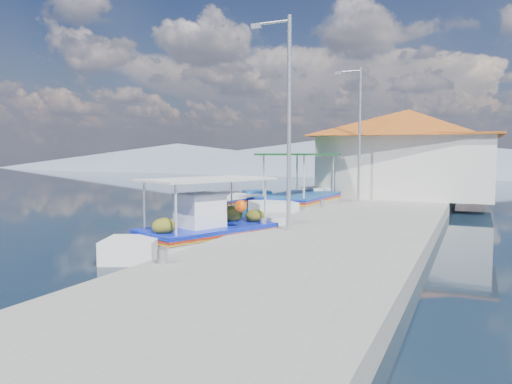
% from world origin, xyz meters
% --- Properties ---
extents(ground, '(160.00, 160.00, 0.00)m').
position_xyz_m(ground, '(0.00, 0.00, 0.00)').
color(ground, black).
rests_on(ground, ground).
extents(quay, '(5.00, 44.00, 0.50)m').
position_xyz_m(quay, '(5.90, 6.00, 0.25)').
color(quay, gray).
rests_on(quay, ground).
extents(bollards, '(0.20, 17.20, 0.30)m').
position_xyz_m(bollards, '(3.80, 5.25, 0.65)').
color(bollards, '#A5A8AD').
rests_on(bollards, quay).
extents(main_caique, '(3.57, 6.22, 2.21)m').
position_xyz_m(main_caique, '(2.53, 0.99, 0.43)').
color(main_caique, white).
rests_on(main_caique, ground).
extents(caique_green_canopy, '(2.67, 7.93, 2.97)m').
position_xyz_m(caique_green_canopy, '(2.25, 9.80, 0.44)').
color(caique_green_canopy, white).
rests_on(caique_green_canopy, ground).
extents(caique_blue_hull, '(2.21, 5.95, 1.07)m').
position_xyz_m(caique_blue_hull, '(-0.75, 9.00, 0.29)').
color(caique_blue_hull, '#184D94').
rests_on(caique_blue_hull, ground).
extents(caique_far, '(3.42, 6.90, 2.52)m').
position_xyz_m(caique_far, '(2.59, 17.69, 0.47)').
color(caique_far, white).
rests_on(caique_far, ground).
extents(harbor_building, '(10.49, 10.49, 4.40)m').
position_xyz_m(harbor_building, '(6.20, 15.00, 2.78)').
color(harbor_building, silver).
rests_on(harbor_building, quay).
extents(lamp_post_near, '(1.21, 0.14, 6.00)m').
position_xyz_m(lamp_post_near, '(4.51, 2.00, 3.85)').
color(lamp_post_near, '#A5A8AD').
rests_on(lamp_post_near, quay).
extents(lamp_post_far, '(1.21, 0.14, 6.00)m').
position_xyz_m(lamp_post_far, '(4.51, 11.00, 3.85)').
color(lamp_post_far, '#A5A8AD').
rests_on(lamp_post_far, quay).
extents(mountain_ridge, '(171.40, 96.00, 5.50)m').
position_xyz_m(mountain_ridge, '(6.54, 56.00, 2.04)').
color(mountain_ridge, gray).
rests_on(mountain_ridge, ground).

